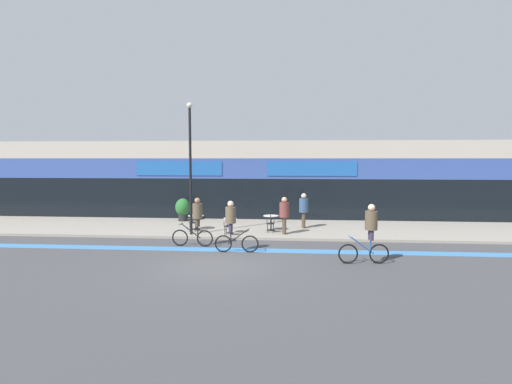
% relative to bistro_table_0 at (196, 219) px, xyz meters
% --- Properties ---
extents(ground_plane, '(120.00, 120.00, 0.00)m').
position_rel_bistro_table_0_xyz_m(ground_plane, '(2.09, -6.38, -0.64)').
color(ground_plane, '#424244').
extents(sidewalk_slab, '(40.00, 5.50, 0.12)m').
position_rel_bistro_table_0_xyz_m(sidewalk_slab, '(2.09, 0.87, -0.58)').
color(sidewalk_slab, gray).
rests_on(sidewalk_slab, ground).
extents(storefront_facade, '(40.00, 4.06, 4.76)m').
position_rel_bistro_table_0_xyz_m(storefront_facade, '(2.09, 5.58, 1.74)').
color(storefront_facade, '#B2A899').
rests_on(storefront_facade, ground).
extents(bike_lane_stripe, '(36.00, 0.70, 0.01)m').
position_rel_bistro_table_0_xyz_m(bike_lane_stripe, '(2.09, -3.88, -0.63)').
color(bike_lane_stripe, '#3D7AB7').
rests_on(bike_lane_stripe, ground).
extents(bistro_table_0, '(0.80, 0.80, 0.71)m').
position_rel_bistro_table_0_xyz_m(bistro_table_0, '(0.00, 0.00, 0.00)').
color(bistro_table_0, black).
rests_on(bistro_table_0, sidewalk_slab).
extents(bistro_table_1, '(0.63, 0.63, 0.73)m').
position_rel_bistro_table_0_xyz_m(bistro_table_1, '(1.89, -0.90, -0.00)').
color(bistro_table_1, black).
rests_on(bistro_table_1, sidewalk_slab).
extents(bistro_table_2, '(0.77, 0.77, 0.75)m').
position_rel_bistro_table_0_xyz_m(bistro_table_2, '(3.81, 0.02, 0.02)').
color(bistro_table_2, black).
rests_on(bistro_table_2, sidewalk_slab).
extents(cafe_chair_0_near, '(0.43, 0.59, 0.90)m').
position_rel_bistro_table_0_xyz_m(cafe_chair_0_near, '(-0.01, -0.63, 0.00)').
color(cafe_chair_0_near, black).
rests_on(cafe_chair_0_near, sidewalk_slab).
extents(cafe_chair_1_near, '(0.42, 0.59, 0.90)m').
position_rel_bistro_table_0_xyz_m(cafe_chair_1_near, '(1.88, -1.52, 0.00)').
color(cafe_chair_1_near, black).
rests_on(cafe_chair_1_near, sidewalk_slab).
extents(cafe_chair_2_near, '(0.43, 0.59, 0.90)m').
position_rel_bistro_table_0_xyz_m(cafe_chair_2_near, '(3.82, -0.61, 0.00)').
color(cafe_chair_2_near, black).
rests_on(cafe_chair_2_near, sidewalk_slab).
extents(planter_pot, '(0.86, 0.86, 1.30)m').
position_rel_bistro_table_0_xyz_m(planter_pot, '(-1.39, 2.65, 0.19)').
color(planter_pot, '#232326').
rests_on(planter_pot, sidewalk_slab).
extents(lamp_post, '(0.26, 0.26, 6.18)m').
position_rel_bistro_table_0_xyz_m(lamp_post, '(0.09, -1.34, 2.99)').
color(lamp_post, black).
rests_on(lamp_post, sidewalk_slab).
extents(cyclist_0, '(1.75, 0.48, 2.06)m').
position_rel_bistro_table_0_xyz_m(cyclist_0, '(2.48, -4.28, 0.54)').
color(cyclist_0, black).
rests_on(cyclist_0, ground).
extents(cyclist_1, '(1.81, 0.54, 2.13)m').
position_rel_bistro_table_0_xyz_m(cyclist_1, '(7.53, -5.58, 0.57)').
color(cyclist_1, black).
rests_on(cyclist_1, ground).
extents(cyclist_2, '(1.79, 0.49, 2.07)m').
position_rel_bistro_table_0_xyz_m(cyclist_2, '(0.79, -3.33, 0.53)').
color(cyclist_2, black).
rests_on(cyclist_2, ground).
extents(pedestrian_near_end, '(0.52, 0.52, 1.81)m').
position_rel_bistro_table_0_xyz_m(pedestrian_near_end, '(5.47, 0.84, 0.56)').
color(pedestrian_near_end, '#4C3D2D').
rests_on(pedestrian_near_end, sidewalk_slab).
extents(pedestrian_far_end, '(0.55, 0.55, 1.78)m').
position_rel_bistro_table_0_xyz_m(pedestrian_far_end, '(4.49, -0.90, 0.54)').
color(pedestrian_far_end, '#4C3D2D').
rests_on(pedestrian_far_end, sidewalk_slab).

